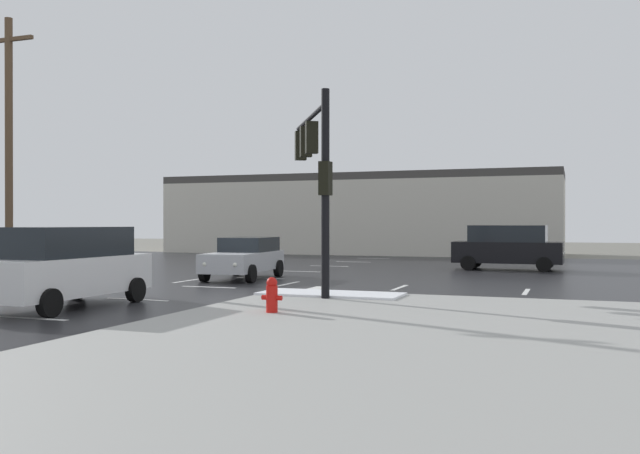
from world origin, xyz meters
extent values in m
plane|color=slate|center=(0.00, 0.00, 0.00)|extent=(120.00, 120.00, 0.00)
cube|color=#232326|center=(0.00, 0.00, 0.01)|extent=(44.00, 44.00, 0.02)
cube|color=#9E9E99|center=(12.00, -12.00, 0.07)|extent=(18.00, 18.00, 0.14)
cube|color=white|center=(5.00, -4.00, 0.17)|extent=(4.00, 1.60, 0.06)
cube|color=silver|center=(0.00, -10.00, 0.02)|extent=(2.00, 0.15, 0.01)
cube|color=silver|center=(0.00, -6.00, 0.02)|extent=(2.00, 0.15, 0.01)
cube|color=silver|center=(0.00, -2.00, 0.02)|extent=(2.00, 0.15, 0.01)
cube|color=silver|center=(0.00, 2.00, 0.02)|extent=(2.00, 0.15, 0.01)
cube|color=silver|center=(0.00, 6.00, 0.02)|extent=(2.00, 0.15, 0.01)
cube|color=silver|center=(0.00, 10.00, 0.02)|extent=(2.00, 0.15, 0.01)
cube|color=silver|center=(0.00, 14.00, 0.02)|extent=(2.00, 0.15, 0.01)
cube|color=silver|center=(0.00, 18.00, 0.02)|extent=(2.00, 0.15, 0.01)
cube|color=silver|center=(-10.00, 0.00, 0.02)|extent=(0.15, 2.00, 0.01)
cube|color=silver|center=(-6.00, 0.00, 0.02)|extent=(0.15, 2.00, 0.01)
cube|color=silver|center=(-2.00, 0.00, 0.02)|extent=(0.15, 2.00, 0.01)
cube|color=silver|center=(2.00, 0.00, 0.02)|extent=(0.15, 2.00, 0.01)
cube|color=silver|center=(6.00, 0.00, 0.02)|extent=(0.15, 2.00, 0.01)
cube|color=silver|center=(10.00, 0.00, 0.02)|extent=(0.15, 2.00, 0.01)
cube|color=silver|center=(3.50, -4.00, 0.02)|extent=(0.45, 7.00, 0.01)
cylinder|color=black|center=(5.16, -4.88, 2.93)|extent=(0.22, 0.22, 5.59)
cylinder|color=black|center=(3.91, -2.75, 5.33)|extent=(2.62, 4.33, 0.14)
cube|color=black|center=(4.04, -2.97, 4.70)|extent=(0.45, 0.42, 0.95)
sphere|color=red|center=(3.95, -2.83, 4.99)|extent=(0.20, 0.20, 0.20)
cube|color=black|center=(3.47, -2.01, 4.70)|extent=(0.45, 0.42, 0.95)
sphere|color=red|center=(3.39, -1.87, 4.99)|extent=(0.20, 0.20, 0.20)
cube|color=black|center=(2.91, -1.05, 4.70)|extent=(0.45, 0.42, 0.95)
sphere|color=red|center=(2.83, -0.91, 4.99)|extent=(0.20, 0.20, 0.20)
cube|color=black|center=(5.16, -4.88, 3.34)|extent=(0.28, 0.36, 0.90)
cylinder|color=red|center=(5.02, -8.05, 0.44)|extent=(0.26, 0.26, 0.60)
sphere|color=red|center=(5.02, -8.05, 0.81)|extent=(0.25, 0.25, 0.25)
cylinder|color=red|center=(4.84, -8.05, 0.47)|extent=(0.12, 0.11, 0.11)
cylinder|color=red|center=(5.20, -8.05, 0.47)|extent=(0.12, 0.11, 0.11)
cube|color=beige|center=(-2.99, 25.07, 2.51)|extent=(27.55, 8.00, 5.03)
cube|color=#3F3D3A|center=(-2.99, 25.07, 5.28)|extent=(27.55, 8.00, 0.50)
cube|color=white|center=(-0.66, -8.13, 0.82)|extent=(1.97, 4.81, 0.95)
cube|color=black|center=(-0.66, -8.13, 1.67)|extent=(1.81, 3.37, 0.75)
cylinder|color=black|center=(-1.64, -6.51, 0.35)|extent=(0.22, 0.66, 0.66)
cylinder|color=black|center=(0.31, -6.50, 0.35)|extent=(0.22, 0.66, 0.66)
cylinder|color=black|center=(0.32, -9.76, 0.35)|extent=(0.22, 0.66, 0.66)
sphere|color=white|center=(-1.30, -5.79, 0.82)|extent=(0.18, 0.18, 0.18)
sphere|color=white|center=(-0.05, -5.78, 0.82)|extent=(0.18, 0.18, 0.18)
cube|color=black|center=(8.55, 10.20, 0.82)|extent=(4.84, 2.06, 0.95)
cube|color=black|center=(8.55, 10.20, 1.67)|extent=(3.40, 1.87, 0.75)
cylinder|color=black|center=(10.20, 11.13, 0.35)|extent=(0.66, 0.24, 0.66)
cylinder|color=black|center=(10.16, 9.18, 0.35)|extent=(0.66, 0.24, 0.66)
cylinder|color=black|center=(6.94, 11.21, 0.35)|extent=(0.66, 0.24, 0.66)
cylinder|color=black|center=(6.90, 9.26, 0.35)|extent=(0.66, 0.24, 0.66)
sphere|color=white|center=(10.91, 10.76, 0.82)|extent=(0.18, 0.18, 0.18)
sphere|color=white|center=(10.88, 9.52, 0.82)|extent=(0.18, 0.18, 0.18)
cube|color=#B7BABF|center=(-0.43, 1.39, 0.70)|extent=(2.19, 4.64, 0.70)
cube|color=black|center=(-0.49, 2.06, 1.33)|extent=(1.87, 2.61, 0.55)
cylinder|color=black|center=(0.61, -0.05, 0.35)|extent=(0.28, 0.68, 0.66)
cylinder|color=black|center=(-1.18, -0.21, 0.35)|extent=(0.28, 0.68, 0.66)
cylinder|color=black|center=(0.33, 3.00, 0.35)|extent=(0.28, 0.68, 0.66)
cylinder|color=black|center=(-1.46, 2.84, 0.35)|extent=(0.28, 0.68, 0.66)
sphere|color=white|center=(0.35, -0.75, 0.70)|extent=(0.18, 0.18, 0.18)
sphere|color=white|center=(-0.80, -0.85, 0.70)|extent=(0.18, 0.18, 0.18)
cylinder|color=brown|center=(-8.28, -2.20, 4.87)|extent=(0.28, 0.28, 9.74)
cube|color=brown|center=(-8.28, -2.20, 8.94)|extent=(2.20, 0.14, 0.14)
camera|label=1|loc=(11.40, -22.21, 2.14)|focal=38.79mm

